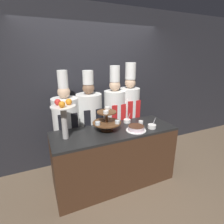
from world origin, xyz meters
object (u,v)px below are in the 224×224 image
(serving_bowl_far, at_px, (127,121))
(cake_round, at_px, (136,128))
(serving_bowl_near, at_px, (152,126))
(cup_white, at_px, (141,122))
(chef_right, at_px, (129,110))
(chef_center_left, at_px, (90,119))
(chef_left, at_px, (67,124))
(chef_center_right, at_px, (115,114))
(fruit_pedestal, at_px, (64,113))
(tiered_stand, at_px, (107,120))

(serving_bowl_far, bearing_deg, cake_round, -96.38)
(serving_bowl_near, bearing_deg, cup_white, 105.99)
(cup_white, relative_size, chef_right, 0.04)
(chef_right, bearing_deg, chef_center_left, -179.99)
(chef_left, bearing_deg, serving_bowl_far, -19.41)
(serving_bowl_near, xyz_separation_m, chef_right, (-0.00, 0.69, 0.07))
(cup_white, xyz_separation_m, serving_bowl_near, (0.06, -0.21, 0.00))
(serving_bowl_far, bearing_deg, cup_white, -41.68)
(cake_round, bearing_deg, chef_center_right, 93.11)
(chef_center_right, xyz_separation_m, chef_right, (0.30, 0.00, 0.04))
(serving_bowl_near, distance_m, chef_center_right, 0.75)
(cup_white, distance_m, chef_left, 1.19)
(chef_center_left, bearing_deg, serving_bowl_far, -31.24)
(cake_round, relative_size, chef_right, 0.16)
(chef_left, bearing_deg, chef_center_left, -0.01)
(cup_white, bearing_deg, serving_bowl_near, -74.01)
(fruit_pedestal, xyz_separation_m, chef_center_left, (0.49, 0.50, -0.33))
(cup_white, distance_m, serving_bowl_near, 0.22)
(cake_round, distance_m, serving_bowl_near, 0.27)
(serving_bowl_far, xyz_separation_m, chef_right, (0.22, 0.33, 0.07))
(fruit_pedestal, bearing_deg, tiered_stand, 1.67)
(chef_center_left, bearing_deg, fruit_pedestal, -134.27)
(cake_round, bearing_deg, serving_bowl_near, -4.42)
(fruit_pedestal, distance_m, chef_right, 1.37)
(fruit_pedestal, xyz_separation_m, serving_bowl_near, (1.25, -0.19, -0.32))
(chef_center_right, bearing_deg, serving_bowl_far, -77.18)
(tiered_stand, bearing_deg, chef_center_left, 103.24)
(chef_left, relative_size, chef_center_right, 0.97)
(chef_right, bearing_deg, chef_center_right, -179.98)
(serving_bowl_far, height_order, chef_right, chef_right)
(serving_bowl_near, xyz_separation_m, serving_bowl_far, (-0.23, 0.36, -0.00))
(serving_bowl_far, xyz_separation_m, chef_left, (-0.93, 0.33, -0.02))
(cake_round, bearing_deg, tiered_stand, 154.41)
(serving_bowl_near, bearing_deg, serving_bowl_far, 122.44)
(serving_bowl_near, xyz_separation_m, chef_left, (-1.16, 0.69, -0.02))
(cup_white, xyz_separation_m, chef_center_left, (-0.71, 0.48, -0.00))
(serving_bowl_near, bearing_deg, chef_right, 90.40)
(cake_round, height_order, chef_center_left, chef_center_left)
(serving_bowl_far, relative_size, chef_center_right, 0.09)
(cup_white, xyz_separation_m, chef_center_right, (-0.24, 0.48, 0.03))
(chef_center_right, bearing_deg, fruit_pedestal, -152.29)
(tiered_stand, relative_size, fruit_pedestal, 0.78)
(cup_white, distance_m, chef_center_left, 0.85)
(cup_white, bearing_deg, chef_center_left, 146.00)
(cake_round, relative_size, serving_bowl_near, 1.87)
(tiered_stand, distance_m, cake_round, 0.45)
(fruit_pedestal, height_order, cake_round, fruit_pedestal)
(tiered_stand, bearing_deg, cake_round, -25.59)
(chef_center_left, relative_size, chef_right, 0.94)
(cup_white, xyz_separation_m, chef_right, (0.06, 0.48, 0.07))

